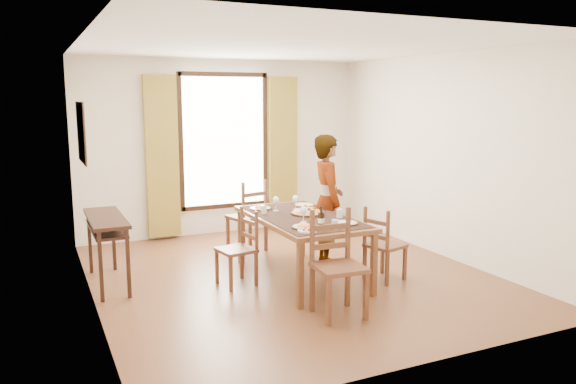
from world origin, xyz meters
name	(u,v)px	position (x,y,z in m)	size (l,w,h in m)	color
ground	(291,276)	(0.00, 0.00, 0.00)	(5.00, 5.00, 0.00)	#503219
room_shell	(286,147)	(0.00, 0.13, 1.54)	(4.60, 5.10, 2.74)	silver
console_table	(106,226)	(-2.03, 0.60, 0.68)	(0.38, 1.20, 0.80)	black
dining_table	(301,221)	(0.08, -0.13, 0.69)	(1.00, 1.86, 0.76)	brown
chair_west	(239,250)	(-0.67, -0.02, 0.40)	(0.44, 0.44, 0.87)	brown
chair_north	(248,218)	(-0.06, 1.27, 0.47)	(0.54, 0.54, 1.01)	brown
chair_south	(337,267)	(-0.10, -1.29, 0.48)	(0.49, 0.49, 1.04)	brown
chair_east	(383,247)	(0.92, -0.59, 0.41)	(0.48, 0.48, 0.88)	brown
man	(327,201)	(0.60, 0.20, 0.84)	(0.53, 0.68, 1.67)	gray
plate_sw	(304,225)	(-0.17, -0.68, 0.78)	(0.27, 0.27, 0.05)	silver
plate_se	(346,222)	(0.34, -0.71, 0.78)	(0.27, 0.27, 0.05)	silver
plate_nw	(261,207)	(-0.20, 0.45, 0.78)	(0.27, 0.27, 0.05)	silver
plate_ne	(304,204)	(0.38, 0.42, 0.78)	(0.27, 0.27, 0.05)	silver
pasta_platter	(307,210)	(0.18, -0.06, 0.81)	(0.40, 0.40, 0.10)	orange
caprese_plate	(307,230)	(-0.21, -0.84, 0.78)	(0.20, 0.20, 0.04)	silver
wine_glass_a	(303,214)	(-0.06, -0.45, 0.85)	(0.08, 0.08, 0.18)	white
wine_glass_b	(296,202)	(0.18, 0.24, 0.85)	(0.08, 0.08, 0.18)	white
wine_glass_c	(276,204)	(-0.08, 0.26, 0.85)	(0.08, 0.08, 0.18)	white
tumbler_a	(340,213)	(0.43, -0.40, 0.81)	(0.07, 0.07, 0.10)	silver
tumbler_b	(264,209)	(-0.27, 0.19, 0.81)	(0.07, 0.07, 0.10)	silver
tumbler_c	(335,224)	(0.11, -0.86, 0.81)	(0.07, 0.07, 0.10)	silver
wine_bottle	(321,218)	(-0.04, -0.83, 0.88)	(0.07, 0.07, 0.25)	black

